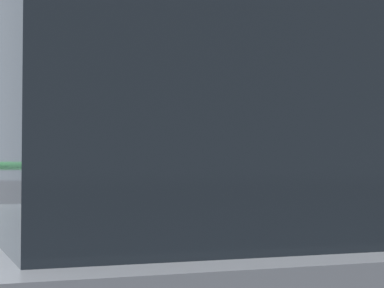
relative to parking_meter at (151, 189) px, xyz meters
name	(u,v)px	position (x,y,z in m)	size (l,w,h in m)	color
parking_meter	(151,189)	(0.00, 0.00, 0.00)	(0.16, 0.17, 1.40)	slate
pedestrian_at_meter	(264,190)	(0.66, 0.04, -0.01)	(0.62, 0.57, 1.71)	black
background_railing	(104,203)	(0.22, 1.92, -0.17)	(24.06, 0.06, 1.15)	#2D7A38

